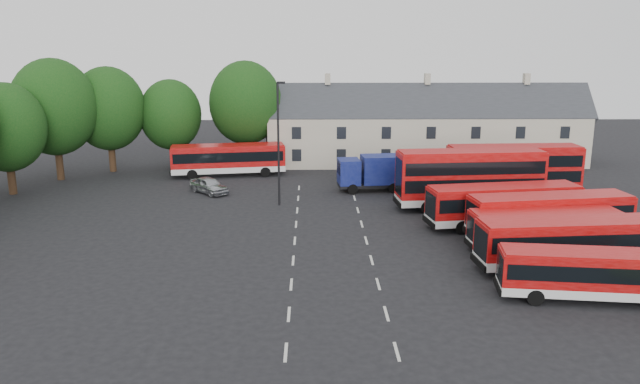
{
  "coord_description": "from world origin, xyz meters",
  "views": [
    {
      "loc": [
        1.18,
        -39.49,
        13.65
      ],
      "look_at": [
        1.84,
        7.34,
        2.2
      ],
      "focal_mm": 35.0,
      "sensor_mm": 36.0,
      "label": 1
    }
  ],
  "objects": [
    {
      "name": "bus_dd_north",
      "position": [
        18.92,
        13.82,
        2.68
      ],
      "size": [
        11.61,
        3.21,
        4.71
      ],
      "rotation": [
        0.0,
        0.0,
        0.05
      ],
      "color": "silver",
      "rests_on": "ground"
    },
    {
      "name": "bus_north",
      "position": [
        -7.34,
        23.48,
        1.95
      ],
      "size": [
        11.74,
        4.41,
        3.24
      ],
      "rotation": [
        0.0,
        0.0,
        0.16
      ],
      "color": "silver",
      "rests_on": "ground"
    },
    {
      "name": "bus_row_e",
      "position": [
        15.43,
        5.01,
        1.92
      ],
      "size": [
        11.58,
        4.2,
        3.2
      ],
      "rotation": [
        0.0,
        0.0,
        0.15
      ],
      "color": "silver",
      "rests_on": "ground"
    },
    {
      "name": "bus_dd_south",
      "position": [
        14.22,
        10.36,
        2.79
      ],
      "size": [
        12.13,
        3.71,
        4.9
      ],
      "rotation": [
        0.0,
        0.0,
        0.08
      ],
      "color": "silver",
      "rests_on": "ground"
    },
    {
      "name": "ground",
      "position": [
        0.0,
        0.0,
        0.0
      ],
      "size": [
        140.0,
        140.0,
        0.0
      ],
      "primitive_type": "plane",
      "color": "black",
      "rests_on": "ground"
    },
    {
      "name": "bus_row_c",
      "position": [
        16.54,
        -0.41,
        1.68
      ],
      "size": [
        10.03,
        3.06,
        2.79
      ],
      "rotation": [
        0.0,
        0.0,
        0.08
      ],
      "color": "silver",
      "rests_on": "ground"
    },
    {
      "name": "bus_row_a",
      "position": [
        16.22,
        -8.5,
        1.66
      ],
      "size": [
        10.0,
        3.49,
        2.77
      ],
      "rotation": [
        0.0,
        0.0,
        -0.13
      ],
      "color": "silver",
      "rests_on": "ground"
    },
    {
      "name": "treeline",
      "position": [
        -20.74,
        19.36,
        6.68
      ],
      "size": [
        29.92,
        32.59,
        12.01
      ],
      "color": "black",
      "rests_on": "ground"
    },
    {
      "name": "bus_row_b",
      "position": [
        16.83,
        -3.95,
        1.91
      ],
      "size": [
        11.43,
        3.45,
        3.19
      ],
      "rotation": [
        0.0,
        0.0,
        0.08
      ],
      "color": "silver",
      "rests_on": "ground"
    },
    {
      "name": "lamppost",
      "position": [
        -1.53,
        11.74,
        5.54
      ],
      "size": [
        0.72,
        0.41,
        10.38
      ],
      "rotation": [
        0.0,
        0.0,
        -0.27
      ],
      "color": "black",
      "rests_on": "ground"
    },
    {
      "name": "bus_row_d",
      "position": [
        17.78,
        2.08,
        1.93
      ],
      "size": [
        11.6,
        4.06,
        3.21
      ],
      "rotation": [
        0.0,
        0.0,
        0.13
      ],
      "color": "silver",
      "rests_on": "ground"
    },
    {
      "name": "box_truck",
      "position": [
        7.57,
        16.79,
        1.87
      ],
      "size": [
        7.8,
        3.16,
        3.32
      ],
      "rotation": [
        0.0,
        0.0,
        0.11
      ],
      "color": "black",
      "rests_on": "ground"
    },
    {
      "name": "terrace_houses",
      "position": [
        14.0,
        30.0,
        3.86
      ],
      "size": [
        35.7,
        7.13,
        10.06
      ],
      "color": "beige",
      "rests_on": "ground"
    },
    {
      "name": "silver_car",
      "position": [
        -8.18,
        16.02,
        0.74
      ],
      "size": [
        4.28,
        4.36,
        1.49
      ],
      "primitive_type": "imported",
      "rotation": [
        0.0,
        0.0,
        0.76
      ],
      "color": "#ACAFB4",
      "rests_on": "ground"
    },
    {
      "name": "lane_markings",
      "position": [
        2.5,
        2.0,
        0.01
      ],
      "size": [
        5.15,
        33.8,
        0.01
      ],
      "color": "beige",
      "rests_on": "ground"
    }
  ]
}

